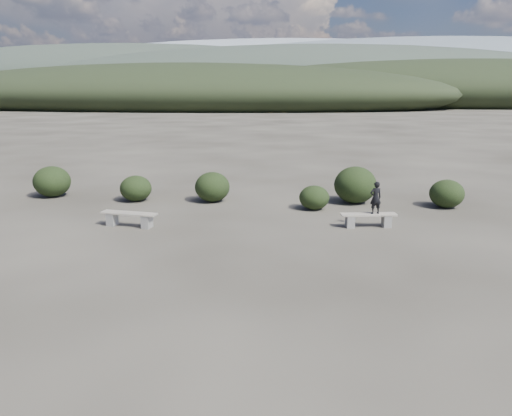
# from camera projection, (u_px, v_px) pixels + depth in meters

# --- Properties ---
(ground) EXTENTS (1200.00, 1200.00, 0.00)m
(ground) POSITION_uv_depth(u_px,v_px,m) (217.00, 304.00, 9.77)
(ground) COLOR #2B2721
(ground) RESTS_ON ground
(bench_left) EXTENTS (1.79, 0.62, 0.44)m
(bench_left) POSITION_uv_depth(u_px,v_px,m) (129.00, 218.00, 15.12)
(bench_left) COLOR slate
(bench_left) RESTS_ON ground
(bench_right) EXTENTS (1.71, 0.62, 0.42)m
(bench_right) POSITION_uv_depth(u_px,v_px,m) (368.00, 219.00, 15.06)
(bench_right) COLOR slate
(bench_right) RESTS_ON ground
(seated_person) EXTENTS (0.41, 0.33, 0.98)m
(seated_person) POSITION_uv_depth(u_px,v_px,m) (376.00, 198.00, 14.92)
(seated_person) COLOR black
(seated_person) RESTS_ON bench_right
(shrub_a) EXTENTS (1.16, 1.16, 0.95)m
(shrub_a) POSITION_uv_depth(u_px,v_px,m) (136.00, 188.00, 18.49)
(shrub_a) COLOR black
(shrub_a) RESTS_ON ground
(shrub_b) EXTENTS (1.28, 1.28, 1.10)m
(shrub_b) POSITION_uv_depth(u_px,v_px,m) (212.00, 187.00, 18.37)
(shrub_b) COLOR black
(shrub_b) RESTS_ON ground
(shrub_c) EXTENTS (1.04, 1.04, 0.83)m
(shrub_c) POSITION_uv_depth(u_px,v_px,m) (314.00, 198.00, 17.22)
(shrub_c) COLOR black
(shrub_c) RESTS_ON ground
(shrub_d) EXTENTS (1.53, 1.53, 1.34)m
(shrub_d) POSITION_uv_depth(u_px,v_px,m) (355.00, 185.00, 18.13)
(shrub_d) COLOR black
(shrub_d) RESTS_ON ground
(shrub_e) EXTENTS (1.19, 1.19, 0.99)m
(shrub_e) POSITION_uv_depth(u_px,v_px,m) (447.00, 194.00, 17.47)
(shrub_e) COLOR black
(shrub_e) RESTS_ON ground
(shrub_f) EXTENTS (1.39, 1.39, 1.18)m
(shrub_f) POSITION_uv_depth(u_px,v_px,m) (52.00, 181.00, 19.21)
(shrub_f) COLOR black
(shrub_f) RESTS_ON ground
(mountain_ridges) EXTENTS (500.00, 400.00, 56.00)m
(mountain_ridges) POSITION_uv_depth(u_px,v_px,m) (298.00, 77.00, 335.52)
(mountain_ridges) COLOR black
(mountain_ridges) RESTS_ON ground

